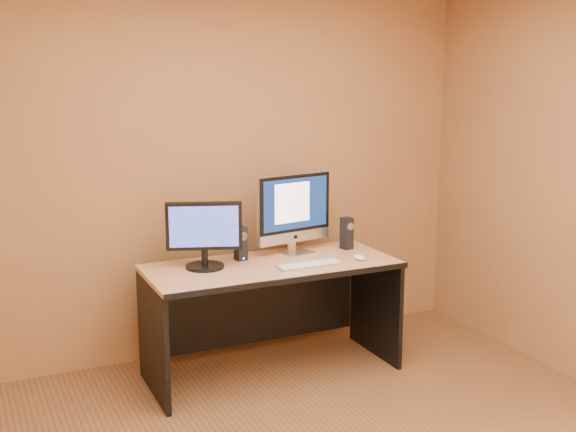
{
  "coord_description": "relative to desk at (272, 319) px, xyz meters",
  "views": [
    {
      "loc": [
        -1.59,
        -2.71,
        2.0
      ],
      "look_at": [
        0.32,
        1.31,
        1.08
      ],
      "focal_mm": 45.0,
      "sensor_mm": 36.0,
      "label": 1
    }
  ],
  "objects": [
    {
      "name": "keyboard",
      "position": [
        0.2,
        -0.15,
        0.38
      ],
      "size": [
        0.44,
        0.12,
        0.02
      ],
      "primitive_type": "cube",
      "rotation": [
        0.0,
        0.0,
        0.01
      ],
      "color": "#BDBCC1",
      "rests_on": "desk"
    },
    {
      "name": "imac",
      "position": [
        0.26,
        0.18,
        0.65
      ],
      "size": [
        0.61,
        0.31,
        0.56
      ],
      "primitive_type": null,
      "rotation": [
        0.0,
        0.0,
        0.17
      ],
      "color": "silver",
      "rests_on": "desk"
    },
    {
      "name": "mouse",
      "position": [
        0.56,
        -0.16,
        0.39
      ],
      "size": [
        0.07,
        0.11,
        0.04
      ],
      "primitive_type": "ellipsoid",
      "rotation": [
        0.0,
        0.0,
        0.16
      ],
      "color": "silver",
      "rests_on": "desk"
    },
    {
      "name": "cable_b",
      "position": [
        0.26,
        0.31,
        0.38
      ],
      "size": [
        0.08,
        0.17,
        0.01
      ],
      "primitive_type": "cylinder",
      "rotation": [
        1.57,
        0.0,
        -0.38
      ],
      "color": "black",
      "rests_on": "desk"
    },
    {
      "name": "second_monitor",
      "position": [
        -0.42,
        0.09,
        0.59
      ],
      "size": [
        0.54,
        0.39,
        0.43
      ],
      "primitive_type": null,
      "rotation": [
        0.0,
        0.0,
        -0.35
      ],
      "color": "black",
      "rests_on": "desk"
    },
    {
      "name": "speaker_left",
      "position": [
        -0.14,
        0.18,
        0.49
      ],
      "size": [
        0.08,
        0.08,
        0.22
      ],
      "primitive_type": null,
      "rotation": [
        0.0,
        0.0,
        0.12
      ],
      "color": "black",
      "rests_on": "desk"
    },
    {
      "name": "desk",
      "position": [
        0.0,
        0.0,
        0.0
      ],
      "size": [
        1.63,
        0.72,
        0.75
      ],
      "primitive_type": null,
      "rotation": [
        0.0,
        0.0,
        -0.01
      ],
      "color": "tan",
      "rests_on": "ground"
    },
    {
      "name": "walls",
      "position": [
        -0.25,
        -1.41,
        0.92
      ],
      "size": [
        4.0,
        4.0,
        2.6
      ],
      "primitive_type": null,
      "color": "olive",
      "rests_on": "ground"
    },
    {
      "name": "speaker_right",
      "position": [
        0.64,
        0.14,
        0.49
      ],
      "size": [
        0.08,
        0.08,
        0.22
      ],
      "primitive_type": null,
      "rotation": [
        0.0,
        0.0,
        0.2
      ],
      "color": "black",
      "rests_on": "desk"
    },
    {
      "name": "cable_a",
      "position": [
        0.34,
        0.24,
        0.38
      ],
      "size": [
        0.11,
        0.2,
        0.01
      ],
      "primitive_type": "cylinder",
      "rotation": [
        1.57,
        0.0,
        0.46
      ],
      "color": "black",
      "rests_on": "desk"
    }
  ]
}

